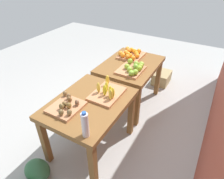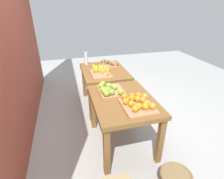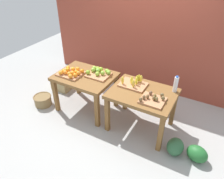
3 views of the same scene
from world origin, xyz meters
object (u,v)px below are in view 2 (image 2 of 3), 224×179
object	(u,v)px
orange_bin	(137,103)
water_bottle	(86,58)
display_table_left	(123,106)
kiwi_bin	(109,64)
display_table_right	(104,75)
apple_bin	(109,90)
banana_crate	(100,72)
watermelon_pile	(107,81)

from	to	relation	value
orange_bin	water_bottle	world-z (taller)	water_bottle
display_table_left	kiwi_bin	xyz separation A→B (m)	(1.34, -0.15, 0.14)
display_table_right	apple_bin	bearing A→B (deg)	171.81
orange_bin	display_table_right	bearing A→B (deg)	4.50
orange_bin	kiwi_bin	world-z (taller)	orange_bin
display_table_left	banana_crate	bearing A→B (deg)	7.15
water_bottle	apple_bin	bearing A→B (deg)	-174.07
apple_bin	display_table_left	bearing A→B (deg)	-148.06
watermelon_pile	apple_bin	bearing A→B (deg)	167.52
kiwi_bin	watermelon_pile	xyz separation A→B (m)	(0.64, -0.11, -0.65)
banana_crate	orange_bin	bearing A→B (deg)	-169.01
kiwi_bin	water_bottle	world-z (taller)	water_bottle
display_table_right	orange_bin	distance (m)	1.36
orange_bin	water_bottle	xyz separation A→B (m)	(1.78, 0.38, 0.09)
apple_bin	water_bottle	world-z (taller)	water_bottle
display_table_right	water_bottle	world-z (taller)	water_bottle
display_table_right	water_bottle	distance (m)	0.56
display_table_left	banana_crate	world-z (taller)	banana_crate
apple_bin	water_bottle	bearing A→B (deg)	5.93
orange_bin	watermelon_pile	distance (m)	2.30
display_table_right	watermelon_pile	distance (m)	1.03
orange_bin	watermelon_pile	bearing A→B (deg)	-3.99
watermelon_pile	orange_bin	bearing A→B (deg)	176.01
display_table_left	banana_crate	distance (m)	0.93
kiwi_bin	watermelon_pile	size ratio (longest dim) A/B	0.57
water_bottle	display_table_left	bearing A→B (deg)	-170.12
banana_crate	watermelon_pile	size ratio (longest dim) A/B	0.70
display_table_right	kiwi_bin	size ratio (longest dim) A/B	2.89
display_table_right	banana_crate	world-z (taller)	banana_crate
water_bottle	watermelon_pile	size ratio (longest dim) A/B	0.45
display_table_right	display_table_left	bearing A→B (deg)	180.00
display_table_left	display_table_right	world-z (taller)	same
apple_bin	watermelon_pile	bearing A→B (deg)	-12.48
banana_crate	kiwi_bin	world-z (taller)	banana_crate
display_table_right	apple_bin	xyz separation A→B (m)	(-0.91, 0.13, 0.15)
display_table_right	watermelon_pile	world-z (taller)	display_table_right
display_table_left	water_bottle	world-z (taller)	water_bottle
display_table_left	orange_bin	size ratio (longest dim) A/B	2.32
apple_bin	kiwi_bin	size ratio (longest dim) A/B	1.18
kiwi_bin	display_table_right	bearing A→B (deg)	145.83
apple_bin	water_bottle	size ratio (longest dim) A/B	1.52
display_table_right	kiwi_bin	xyz separation A→B (m)	(0.22, -0.15, 0.14)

